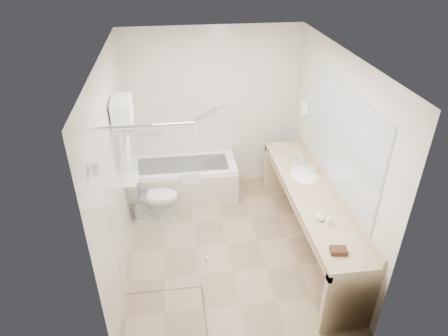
{
  "coord_description": "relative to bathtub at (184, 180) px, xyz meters",
  "views": [
    {
      "loc": [
        -0.58,
        -4.01,
        3.6
      ],
      "look_at": [
        0.0,
        0.3,
        1.0
      ],
      "focal_mm": 32.0,
      "sensor_mm": 36.0,
      "label": 1
    }
  ],
  "objects": [
    {
      "name": "water_bottle_mid",
      "position": [
        1.46,
        -0.9,
        0.67
      ],
      "size": [
        0.07,
        0.07,
        0.22
      ],
      "rotation": [
        0.0,
        0.0,
        -0.27
      ],
      "color": "silver",
      "rests_on": "vanity_counter"
    },
    {
      "name": "faucet",
      "position": [
        1.7,
        -0.99,
        0.65
      ],
      "size": [
        0.03,
        0.03,
        0.14
      ],
      "primitive_type": "cylinder",
      "color": "silver",
      "rests_on": "vanity_counter"
    },
    {
      "name": "water_bottle_right",
      "position": [
        1.58,
        -0.14,
        0.66
      ],
      "size": [
        0.05,
        0.05,
        0.18
      ],
      "rotation": [
        0.0,
        0.0,
        0.4
      ],
      "color": "silver",
      "rests_on": "vanity_counter"
    },
    {
      "name": "grab_bar_short",
      "position": [
        -0.45,
        0.32,
        0.67
      ],
      "size": [
        0.4,
        0.03,
        0.03
      ],
      "primitive_type": "cylinder",
      "rotation": [
        0.0,
        1.57,
        0.0
      ],
      "color": "silver",
      "rests_on": "wall_back"
    },
    {
      "name": "wall_front",
      "position": [
        0.5,
        -2.84,
        0.97
      ],
      "size": [
        2.6,
        0.1,
        2.5
      ],
      "primitive_type": "cube",
      "color": "beige",
      "rests_on": "ground"
    },
    {
      "name": "toilet",
      "position": [
        -0.45,
        -0.54,
        0.08
      ],
      "size": [
        0.74,
        0.43,
        0.7
      ],
      "primitive_type": "imported",
      "rotation": [
        0.0,
        0.0,
        1.53
      ],
      "color": "white",
      "rests_on": "floor"
    },
    {
      "name": "grab_bar_long",
      "position": [
        0.45,
        0.32,
        0.97
      ],
      "size": [
        0.53,
        0.03,
        0.33
      ],
      "primitive_type": "cylinder",
      "rotation": [
        0.0,
        1.05,
        0.0
      ],
      "color": "silver",
      "rests_on": "wall_back"
    },
    {
      "name": "amenity_basket",
      "position": [
        1.44,
        -2.47,
        0.6
      ],
      "size": [
        0.18,
        0.13,
        0.05
      ],
      "primitive_type": "cube",
      "rotation": [
        0.0,
        0.0,
        -0.15
      ],
      "color": "#4A291A",
      "rests_on": "vanity_counter"
    },
    {
      "name": "drinking_glass_far",
      "position": [
        1.41,
        -0.41,
        0.63
      ],
      "size": [
        0.1,
        0.1,
        0.1
      ],
      "primitive_type": "cylinder",
      "rotation": [
        0.0,
        0.0,
        0.24
      ],
      "color": "silver",
      "rests_on": "vanity_counter"
    },
    {
      "name": "ceiling",
      "position": [
        0.5,
        -1.24,
        2.22
      ],
      "size": [
        2.6,
        3.2,
        0.1
      ],
      "primitive_type": "cube",
      "color": "silver",
      "rests_on": "wall_back"
    },
    {
      "name": "drinking_glass_near",
      "position": [
        1.4,
        -0.66,
        0.62
      ],
      "size": [
        0.08,
        0.08,
        0.09
      ],
      "primitive_type": "cylinder",
      "rotation": [
        0.0,
        0.0,
        0.09
      ],
      "color": "silver",
      "rests_on": "vanity_counter"
    },
    {
      "name": "soap_bottle_b",
      "position": [
        1.44,
        -1.94,
        0.63
      ],
      "size": [
        0.11,
        0.14,
        0.1
      ],
      "primitive_type": "imported",
      "rotation": [
        0.0,
        0.0,
        -0.05
      ],
      "color": "white",
      "rests_on": "vanity_counter"
    },
    {
      "name": "towel_shelf",
      "position": [
        -0.67,
        -0.89,
        1.48
      ],
      "size": [
        0.24,
        0.55,
        0.81
      ],
      "color": "silver",
      "rests_on": "wall_left"
    },
    {
      "name": "wall_right",
      "position": [
        1.8,
        -1.24,
        0.97
      ],
      "size": [
        0.1,
        3.2,
        2.5
      ],
      "primitive_type": "cube",
      "color": "beige",
      "rests_on": "ground"
    },
    {
      "name": "vanity_counter",
      "position": [
        1.52,
        -1.39,
        0.36
      ],
      "size": [
        0.55,
        2.7,
        0.95
      ],
      "color": "tan",
      "rests_on": "floor"
    },
    {
      "name": "wall_left",
      "position": [
        -0.8,
        -1.24,
        0.97
      ],
      "size": [
        0.1,
        3.2,
        2.5
      ],
      "primitive_type": "cube",
      "color": "beige",
      "rests_on": "ground"
    },
    {
      "name": "floor",
      "position": [
        0.5,
        -1.24,
        -0.28
      ],
      "size": [
        3.2,
        3.2,
        0.0
      ],
      "primitive_type": "plane",
      "color": "#9E8161",
      "rests_on": "ground"
    },
    {
      "name": "water_bottle_left",
      "position": [
        1.57,
        -0.96,
        0.65
      ],
      "size": [
        0.05,
        0.05,
        0.17
      ],
      "rotation": [
        0.0,
        0.0,
        -0.02
      ],
      "color": "silver",
      "rests_on": "vanity_counter"
    },
    {
      "name": "hairdryer_unit",
      "position": [
        1.75,
        -0.19,
        1.17
      ],
      "size": [
        0.08,
        0.1,
        0.18
      ],
      "primitive_type": "cube",
      "color": "white",
      "rests_on": "wall_right"
    },
    {
      "name": "sink",
      "position": [
        1.55,
        -0.99,
        0.54
      ],
      "size": [
        0.4,
        0.52,
        0.14
      ],
      "primitive_type": "ellipsoid",
      "color": "white",
      "rests_on": "vanity_counter"
    },
    {
      "name": "mirror",
      "position": [
        1.79,
        -1.39,
        1.27
      ],
      "size": [
        0.02,
        2.0,
        1.2
      ],
      "primitive_type": "cube",
      "color": "#A8AEB4",
      "rests_on": "wall_right"
    },
    {
      "name": "bathtub",
      "position": [
        0.0,
        0.0,
        0.0
      ],
      "size": [
        1.6,
        0.73,
        0.59
      ],
      "color": "white",
      "rests_on": "floor"
    },
    {
      "name": "soap_bottle_a",
      "position": [
        1.5,
        -2.03,
        0.6
      ],
      "size": [
        0.06,
        0.13,
        0.06
      ],
      "primitive_type": "imported",
      "rotation": [
        0.0,
        0.0,
        0.01
      ],
      "color": "white",
      "rests_on": "vanity_counter"
    },
    {
      "name": "wall_back",
      "position": [
        0.5,
        0.36,
        0.97
      ],
      "size": [
        2.6,
        0.1,
        2.5
      ],
      "primitive_type": "cube",
      "color": "beige",
      "rests_on": "ground"
    },
    {
      "name": "shower_enclosure",
      "position": [
        -0.13,
        -2.16,
        0.79
      ],
      "size": [
        0.96,
        0.91,
        2.11
      ],
      "color": "silver",
      "rests_on": "floor"
    }
  ]
}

